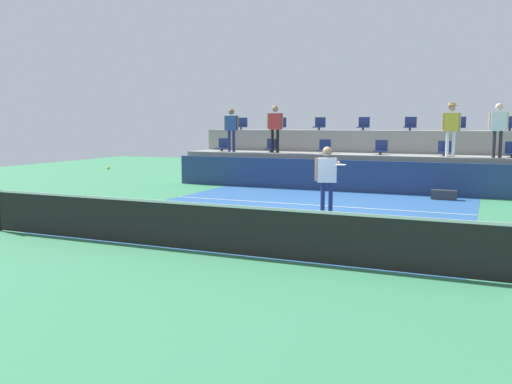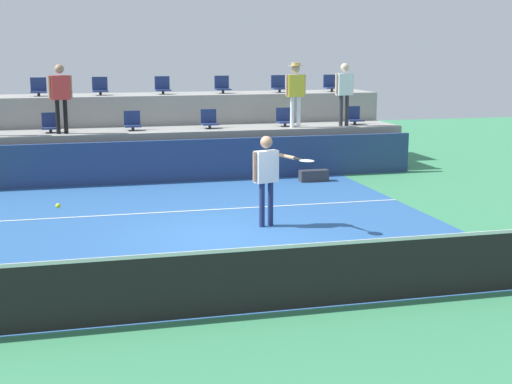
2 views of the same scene
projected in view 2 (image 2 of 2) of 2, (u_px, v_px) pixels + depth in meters
The scene contains 24 objects.
ground_plane at pixel (227, 238), 13.71m from camera, with size 40.00×40.00×0.00m, color #388456.
court_inner_paint at pixel (216, 225), 14.66m from camera, with size 9.00×10.00×0.01m, color #285693.
court_service_line at pixel (203, 210), 15.99m from camera, with size 9.00×0.06×0.00m, color white.
tennis_net at pixel (290, 275), 9.81m from camera, with size 10.48×0.08×1.07m.
sponsor_backboard at pixel (178, 161), 19.31m from camera, with size 13.00×0.16×1.10m, color navy.
seating_tier_lower at pixel (171, 151), 20.53m from camera, with size 13.00×1.80×1.25m, color gray.
seating_tier_upper at pixel (163, 129), 22.16m from camera, with size 13.00×1.80×2.10m, color gray.
stadium_chair_lower_left at pixel (50, 124), 19.52m from camera, with size 0.44×0.40×0.52m.
stadium_chair_lower_mid_left at pixel (132, 122), 20.05m from camera, with size 0.44×0.40×0.52m.
stadium_chair_lower_mid_right at pixel (209, 120), 20.56m from camera, with size 0.44×0.40×0.52m.
stadium_chair_lower_right at pixel (284, 119), 21.09m from camera, with size 0.44×0.40×0.52m.
stadium_chair_lower_far_right at pixel (354, 117), 21.61m from camera, with size 0.44×0.40×0.52m.
stadium_chair_upper_left at pixel (39, 88), 21.00m from camera, with size 0.44×0.40×0.52m.
stadium_chair_upper_mid_left at pixel (100, 88), 21.41m from camera, with size 0.44×0.40×0.52m.
stadium_chair_upper_center at pixel (163, 87), 21.86m from camera, with size 0.44×0.40×0.52m.
stadium_chair_upper_mid_right at pixel (222, 86), 22.30m from camera, with size 0.44×0.40×0.52m.
stadium_chair_upper_right at pixel (279, 85), 22.73m from camera, with size 0.44×0.40×0.52m.
stadium_chair_upper_far_right at pixel (331, 85), 23.14m from camera, with size 0.44×0.40×0.52m.
tennis_player at pixel (268, 171), 14.36m from camera, with size 1.04×1.15×1.79m.
spectator_in_grey at pixel (60, 92), 19.06m from camera, with size 0.62×0.29×1.79m.
spectator_with_hat at pixel (296, 87), 20.61m from camera, with size 0.61×0.45×1.80m.
spectator_leaning_on_rail at pixel (344, 88), 20.97m from camera, with size 0.61×0.28×1.77m.
tennis_ball at pixel (58, 206), 9.85m from camera, with size 0.07×0.07×0.07m.
equipment_bag at pixel (314, 176), 19.42m from camera, with size 0.76×0.28×0.30m, color #333338.
Camera 2 is at (-2.78, -13.01, 3.47)m, focal length 51.97 mm.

